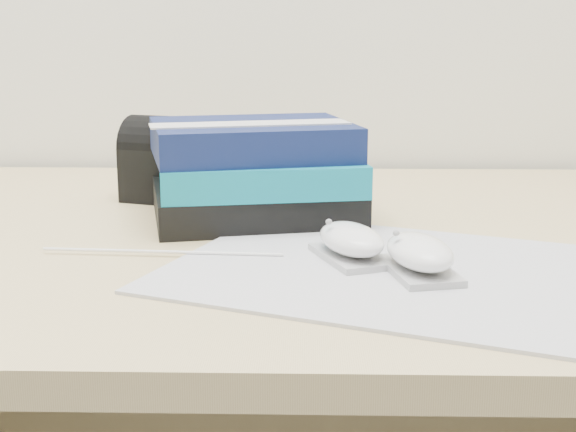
{
  "coord_description": "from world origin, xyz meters",
  "views": [
    {
      "loc": [
        -0.09,
        0.68,
        0.96
      ],
      "look_at": [
        -0.11,
        1.47,
        0.77
      ],
      "focal_mm": 50.0,
      "sensor_mm": 36.0,
      "label": 1
    }
  ],
  "objects_px": {
    "mouse_front": "(419,255)",
    "desk": "(377,392)",
    "pouch": "(174,160)",
    "mouse_rear": "(351,242)",
    "book_stack": "(255,172)"
  },
  "relations": [
    {
      "from": "desk",
      "to": "pouch",
      "type": "bearing_deg",
      "value": 161.78
    },
    {
      "from": "desk",
      "to": "mouse_front",
      "type": "relative_size",
      "value": 14.8
    },
    {
      "from": "mouse_rear",
      "to": "pouch",
      "type": "distance_m",
      "value": 0.37
    },
    {
      "from": "mouse_rear",
      "to": "mouse_front",
      "type": "xyz_separation_m",
      "value": [
        0.06,
        -0.05,
        0.0
      ]
    },
    {
      "from": "mouse_front",
      "to": "book_stack",
      "type": "height_order",
      "value": "book_stack"
    },
    {
      "from": "desk",
      "to": "pouch",
      "type": "distance_m",
      "value": 0.4
    },
    {
      "from": "book_stack",
      "to": "pouch",
      "type": "relative_size",
      "value": 1.9
    },
    {
      "from": "pouch",
      "to": "mouse_front",
      "type": "bearing_deg",
      "value": -50.11
    },
    {
      "from": "mouse_rear",
      "to": "book_stack",
      "type": "height_order",
      "value": "book_stack"
    },
    {
      "from": "desk",
      "to": "book_stack",
      "type": "height_order",
      "value": "book_stack"
    },
    {
      "from": "desk",
      "to": "mouse_front",
      "type": "xyz_separation_m",
      "value": [
        0.01,
        -0.25,
        0.26
      ]
    },
    {
      "from": "mouse_front",
      "to": "desk",
      "type": "bearing_deg",
      "value": 92.75
    },
    {
      "from": "mouse_front",
      "to": "pouch",
      "type": "height_order",
      "value": "pouch"
    },
    {
      "from": "desk",
      "to": "mouse_rear",
      "type": "height_order",
      "value": "mouse_rear"
    },
    {
      "from": "mouse_front",
      "to": "book_stack",
      "type": "relative_size",
      "value": 0.4
    }
  ]
}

